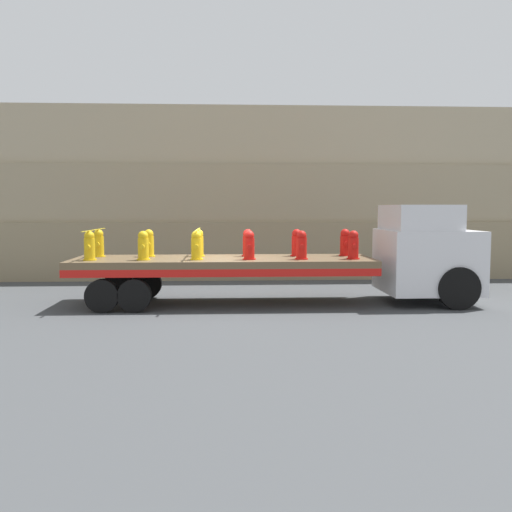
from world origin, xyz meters
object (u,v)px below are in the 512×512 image
(fire_hydrant_red_near_5, at_px, (353,245))
(fire_hydrant_yellow_far_1, at_px, (149,243))
(flatbed_trailer, at_px, (206,267))
(fire_hydrant_red_near_4, at_px, (301,246))
(fire_hydrant_yellow_far_2, at_px, (199,243))
(fire_hydrant_red_far_3, at_px, (248,243))
(fire_hydrant_yellow_near_2, at_px, (196,246))
(fire_hydrant_red_near_3, at_px, (249,246))
(fire_hydrant_red_far_5, at_px, (345,243))
(fire_hydrant_yellow_near_1, at_px, (143,246))
(fire_hydrant_yellow_far_0, at_px, (99,244))
(fire_hydrant_red_far_4, at_px, (297,243))
(fire_hydrant_yellow_near_0, at_px, (89,246))
(truck_cab, at_px, (429,253))

(fire_hydrant_red_near_5, bearing_deg, fire_hydrant_yellow_far_1, 169.03)
(flatbed_trailer, bearing_deg, fire_hydrant_red_near_4, -11.92)
(fire_hydrant_yellow_far_2, bearing_deg, fire_hydrant_red_near_5, -14.49)
(fire_hydrant_yellow_far_1, relative_size, fire_hydrant_red_far_3, 1.00)
(fire_hydrant_yellow_near_2, distance_m, fire_hydrant_red_near_3, 1.41)
(fire_hydrant_red_near_3, distance_m, fire_hydrant_red_far_5, 3.03)
(fire_hydrant_yellow_near_1, relative_size, fire_hydrant_yellow_far_2, 1.00)
(flatbed_trailer, xyz_separation_m, fire_hydrant_yellow_far_2, (-0.23, 0.55, 0.62))
(fire_hydrant_red_near_5, bearing_deg, fire_hydrant_yellow_far_0, 171.18)
(fire_hydrant_yellow_near_2, distance_m, fire_hydrant_red_far_4, 3.03)
(fire_hydrant_yellow_far_0, xyz_separation_m, fire_hydrant_red_far_5, (7.07, 0.00, 0.00))
(fire_hydrant_yellow_near_0, height_order, fire_hydrant_red_far_3, same)
(fire_hydrant_red_far_3, bearing_deg, flatbed_trailer, -155.12)
(fire_hydrant_red_near_3, bearing_deg, fire_hydrant_red_far_5, 21.19)
(fire_hydrant_yellow_far_0, height_order, fire_hydrant_red_near_3, same)
(fire_hydrant_red_far_3, bearing_deg, truck_cab, -6.10)
(fire_hydrant_yellow_near_0, distance_m, fire_hydrant_red_far_4, 5.76)
(fire_hydrant_yellow_far_1, distance_m, fire_hydrant_red_near_3, 3.03)
(fire_hydrant_yellow_near_2, relative_size, fire_hydrant_yellow_far_2, 1.00)
(flatbed_trailer, distance_m, fire_hydrant_red_far_5, 4.09)
(fire_hydrant_yellow_near_0, distance_m, fire_hydrant_red_near_4, 5.66)
(fire_hydrant_yellow_far_0, distance_m, fire_hydrant_red_near_4, 5.76)
(truck_cab, xyz_separation_m, fire_hydrant_yellow_near_1, (-7.96, -0.55, 0.26))
(fire_hydrant_yellow_near_0, bearing_deg, fire_hydrant_yellow_near_1, 0.00)
(fire_hydrant_yellow_near_1, bearing_deg, truck_cab, 3.94)
(fire_hydrant_red_near_4, xyz_separation_m, fire_hydrant_red_far_5, (1.41, 1.10, 0.00))
(truck_cab, distance_m, fire_hydrant_yellow_near_2, 6.57)
(fire_hydrant_yellow_near_0, bearing_deg, fire_hydrant_yellow_near_2, 0.00)
(fire_hydrant_yellow_far_1, height_order, fire_hydrant_red_near_3, same)
(flatbed_trailer, xyz_separation_m, fire_hydrant_red_near_5, (4.01, -0.55, 0.62))
(truck_cab, distance_m, flatbed_trailer, 6.32)
(fire_hydrant_yellow_near_0, relative_size, fire_hydrant_red_far_5, 1.00)
(fire_hydrant_yellow_far_2, distance_m, fire_hydrant_red_near_3, 1.79)
(fire_hydrant_yellow_near_0, relative_size, fire_hydrant_red_near_3, 1.00)
(fire_hydrant_yellow_far_1, distance_m, fire_hydrant_red_far_5, 5.66)
(flatbed_trailer, height_order, fire_hydrant_yellow_near_2, fire_hydrant_yellow_near_2)
(fire_hydrant_yellow_far_0, distance_m, fire_hydrant_yellow_near_1, 1.79)
(fire_hydrant_yellow_near_0, relative_size, fire_hydrant_red_near_4, 1.00)
(fire_hydrant_yellow_far_2, height_order, fire_hydrant_red_near_4, same)
(fire_hydrant_yellow_near_0, bearing_deg, truck_cab, 3.35)
(fire_hydrant_yellow_near_2, bearing_deg, fire_hydrant_red_far_3, 37.79)
(fire_hydrant_yellow_far_0, relative_size, fire_hydrant_yellow_far_1, 1.00)
(fire_hydrant_yellow_near_0, height_order, fire_hydrant_yellow_far_0, same)
(fire_hydrant_yellow_near_0, xyz_separation_m, fire_hydrant_red_near_3, (4.24, 0.00, 0.00))
(fire_hydrant_red_far_5, bearing_deg, fire_hydrant_red_near_3, -158.81)
(fire_hydrant_yellow_near_1, relative_size, fire_hydrant_red_near_4, 1.00)
(truck_cab, bearing_deg, fire_hydrant_yellow_far_1, 176.06)
(fire_hydrant_yellow_far_0, bearing_deg, fire_hydrant_red_far_4, 0.00)
(fire_hydrant_yellow_near_2, xyz_separation_m, fire_hydrant_red_near_4, (2.83, 0.00, 0.00))
(fire_hydrant_yellow_far_0, height_order, fire_hydrant_red_far_5, same)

